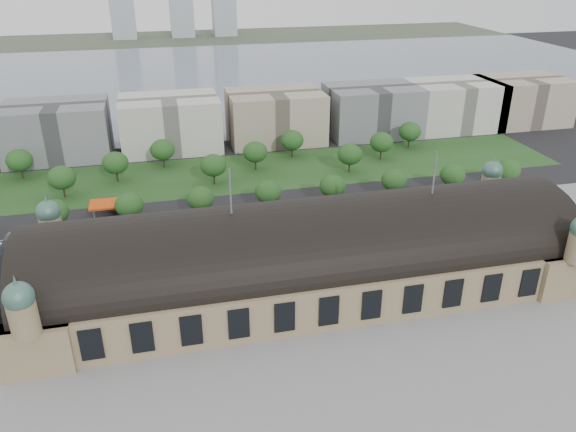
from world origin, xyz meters
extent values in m
plane|color=black|center=(0.00, 0.00, 0.00)|extent=(900.00, 900.00, 0.00)
cube|color=#8D7857|center=(0.00, 0.00, 6.00)|extent=(150.00, 40.00, 12.00)
cube|color=#8D7857|center=(-67.00, 0.00, 6.00)|extent=(16.00, 43.00, 12.00)
cube|color=#8D7857|center=(67.00, 0.00, 6.00)|extent=(16.00, 43.00, 12.00)
cylinder|color=black|center=(0.00, 0.00, 12.00)|extent=(144.00, 37.60, 37.60)
cylinder|color=black|center=(-73.00, 0.00, 14.00)|extent=(1.20, 32.00, 32.00)
cylinder|color=black|center=(73.00, 0.00, 14.00)|extent=(1.20, 32.00, 32.00)
cylinder|color=#8D7857|center=(-67.00, 21.00, 16.00)|extent=(6.00, 6.00, 8.00)
sphere|color=#456E60|center=(-67.00, 21.00, 21.50)|extent=(6.40, 6.40, 6.40)
cone|color=#456E60|center=(-67.00, 21.00, 25.50)|extent=(1.00, 1.00, 2.50)
cylinder|color=#8D7857|center=(67.00, 21.00, 16.00)|extent=(6.00, 6.00, 8.00)
sphere|color=#456E60|center=(67.00, 21.00, 21.50)|extent=(6.40, 6.40, 6.40)
cone|color=#456E60|center=(67.00, 21.00, 25.50)|extent=(1.00, 1.00, 2.50)
cylinder|color=#8D7857|center=(-67.00, -21.00, 16.00)|extent=(6.00, 6.00, 8.00)
sphere|color=#456E60|center=(-67.00, -21.00, 21.50)|extent=(6.40, 6.40, 6.40)
cone|color=#456E60|center=(-67.00, -21.00, 25.50)|extent=(1.00, 1.00, 2.50)
cylinder|color=#59595B|center=(-20.00, 0.00, 31.50)|extent=(0.50, 0.50, 12.00)
cylinder|color=#59595B|center=(35.00, 0.00, 31.50)|extent=(0.50, 0.50, 12.00)
cube|color=gray|center=(10.00, -44.00, 0.00)|extent=(190.00, 48.00, 0.12)
cube|color=black|center=(-20.00, 38.00, 0.00)|extent=(260.00, 26.00, 0.10)
cube|color=#21471C|center=(-15.00, 93.00, 0.00)|extent=(300.00, 45.00, 0.10)
cube|color=#D4440C|center=(-55.00, 62.00, 4.70)|extent=(14.00, 9.00, 0.70)
cube|color=#59595B|center=(-53.00, 68.00, 1.60)|extent=(7.00, 5.00, 3.20)
cylinder|color=#59595B|center=(-60.50, 65.20, 2.20)|extent=(0.50, 0.50, 4.40)
cylinder|color=#59595B|center=(-49.50, 65.20, 2.20)|extent=(0.50, 0.50, 4.40)
cylinder|color=#59595B|center=(-60.50, 58.80, 2.20)|extent=(0.50, 0.50, 4.40)
cylinder|color=#59595B|center=(-49.50, 58.80, 2.20)|extent=(0.50, 0.50, 4.40)
cube|color=slate|center=(0.00, 298.00, 0.00)|extent=(700.00, 320.00, 0.08)
cube|color=#44513D|center=(0.00, 498.00, 0.00)|extent=(700.00, 120.00, 0.14)
cube|color=slate|center=(-80.00, 133.00, 12.00)|extent=(45.00, 32.00, 24.00)
cube|color=beige|center=(-30.00, 133.00, 12.00)|extent=(45.00, 32.00, 24.00)
cube|color=tan|center=(20.00, 133.00, 12.00)|extent=(45.00, 32.00, 24.00)
cube|color=slate|center=(70.00, 133.00, 12.00)|extent=(45.00, 32.00, 24.00)
cube|color=beige|center=(115.00, 133.00, 12.00)|extent=(45.00, 32.00, 24.00)
cube|color=tan|center=(155.00, 133.00, 12.00)|extent=(45.00, 32.00, 24.00)
cylinder|color=#2D2116|center=(-72.00, 53.00, 2.16)|extent=(0.70, 0.70, 4.32)
ellipsoid|color=#1E4117|center=(-72.00, 53.00, 7.44)|extent=(9.60, 9.60, 8.16)
cylinder|color=#2D2116|center=(-48.00, 53.00, 2.16)|extent=(0.70, 0.70, 4.32)
ellipsoid|color=#1E4117|center=(-48.00, 53.00, 7.44)|extent=(9.60, 9.60, 8.16)
cylinder|color=#2D2116|center=(-24.00, 53.00, 2.16)|extent=(0.70, 0.70, 4.32)
ellipsoid|color=#1E4117|center=(-24.00, 53.00, 7.44)|extent=(9.60, 9.60, 8.16)
cylinder|color=#2D2116|center=(0.00, 53.00, 2.16)|extent=(0.70, 0.70, 4.32)
ellipsoid|color=#1E4117|center=(0.00, 53.00, 7.44)|extent=(9.60, 9.60, 8.16)
cylinder|color=#2D2116|center=(24.00, 53.00, 2.16)|extent=(0.70, 0.70, 4.32)
ellipsoid|color=#1E4117|center=(24.00, 53.00, 7.44)|extent=(9.60, 9.60, 8.16)
cylinder|color=#2D2116|center=(48.00, 53.00, 2.16)|extent=(0.70, 0.70, 4.32)
ellipsoid|color=#1E4117|center=(48.00, 53.00, 7.44)|extent=(9.60, 9.60, 8.16)
cylinder|color=#2D2116|center=(72.00, 53.00, 2.16)|extent=(0.70, 0.70, 4.32)
ellipsoid|color=#1E4117|center=(72.00, 53.00, 7.44)|extent=(9.60, 9.60, 8.16)
cylinder|color=#2D2116|center=(96.00, 53.00, 2.16)|extent=(0.70, 0.70, 4.32)
ellipsoid|color=#1E4117|center=(96.00, 53.00, 7.44)|extent=(9.60, 9.60, 8.16)
cylinder|color=#2D2116|center=(-92.00, 107.00, 2.34)|extent=(0.70, 0.70, 4.68)
ellipsoid|color=#1E4117|center=(-92.00, 107.00, 8.06)|extent=(10.40, 10.40, 8.84)
cylinder|color=#2D2116|center=(-73.00, 83.00, 2.34)|extent=(0.70, 0.70, 4.68)
ellipsoid|color=#1E4117|center=(-73.00, 83.00, 8.06)|extent=(10.40, 10.40, 8.84)
cylinder|color=#2D2116|center=(-54.00, 95.00, 2.34)|extent=(0.70, 0.70, 4.68)
ellipsoid|color=#1E4117|center=(-54.00, 95.00, 8.06)|extent=(10.40, 10.40, 8.84)
cylinder|color=#2D2116|center=(-35.00, 107.00, 2.34)|extent=(0.70, 0.70, 4.68)
ellipsoid|color=#1E4117|center=(-35.00, 107.00, 8.06)|extent=(10.40, 10.40, 8.84)
cylinder|color=#2D2116|center=(-16.00, 83.00, 2.34)|extent=(0.70, 0.70, 4.68)
ellipsoid|color=#1E4117|center=(-16.00, 83.00, 8.06)|extent=(10.40, 10.40, 8.84)
cylinder|color=#2D2116|center=(3.00, 95.00, 2.34)|extent=(0.70, 0.70, 4.68)
ellipsoid|color=#1E4117|center=(3.00, 95.00, 8.06)|extent=(10.40, 10.40, 8.84)
cylinder|color=#2D2116|center=(22.00, 107.00, 2.34)|extent=(0.70, 0.70, 4.68)
ellipsoid|color=#1E4117|center=(22.00, 107.00, 8.06)|extent=(10.40, 10.40, 8.84)
cylinder|color=#2D2116|center=(41.00, 83.00, 2.34)|extent=(0.70, 0.70, 4.68)
ellipsoid|color=#1E4117|center=(41.00, 83.00, 8.06)|extent=(10.40, 10.40, 8.84)
cylinder|color=#2D2116|center=(60.00, 95.00, 2.34)|extent=(0.70, 0.70, 4.68)
ellipsoid|color=#1E4117|center=(60.00, 95.00, 8.06)|extent=(10.40, 10.40, 8.84)
cylinder|color=#2D2116|center=(79.00, 107.00, 2.34)|extent=(0.70, 0.70, 4.68)
ellipsoid|color=#1E4117|center=(79.00, 107.00, 8.06)|extent=(10.40, 10.40, 8.84)
imported|color=black|center=(-57.13, 33.57, 0.68)|extent=(5.10, 2.74, 1.36)
imported|color=maroon|center=(-17.15, 43.13, 0.68)|extent=(4.84, 2.25, 1.37)
imported|color=#172341|center=(12.58, 34.40, 0.78)|extent=(4.77, 2.41, 1.56)
imported|color=slate|center=(53.98, 45.56, 0.73)|extent=(4.52, 1.83, 1.46)
imported|color=silver|center=(65.21, 33.08, 0.65)|extent=(4.83, 2.52, 1.30)
imported|color=black|center=(-63.77, 25.00, 0.77)|extent=(4.98, 3.22, 1.55)
imported|color=maroon|center=(-65.78, 25.00, 0.82)|extent=(6.37, 5.62, 1.64)
imported|color=#1C1845|center=(-44.01, 21.17, 0.69)|extent=(5.17, 3.74, 1.39)
imported|color=slate|center=(-66.18, 22.19, 0.80)|extent=(5.04, 3.66, 1.60)
imported|color=silver|center=(-29.89, 23.09, 0.69)|extent=(4.39, 3.14, 1.37)
imported|color=#9A9EA2|center=(-41.79, 23.27, 0.79)|extent=(6.25, 5.25, 1.59)
imported|color=black|center=(-18.00, 25.00, 0.66)|extent=(4.90, 3.49, 1.32)
imported|color=red|center=(-12.27, 28.34, 1.81)|extent=(13.20, 4.12, 3.62)
imported|color=white|center=(-1.48, 27.00, 1.50)|extent=(10.82, 2.61, 3.01)
imported|color=beige|center=(40.00, 30.78, 1.56)|extent=(11.25, 2.87, 3.12)
camera|label=1|loc=(-35.68, -127.32, 85.84)|focal=35.00mm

